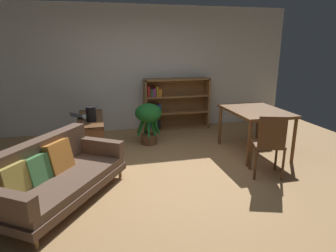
% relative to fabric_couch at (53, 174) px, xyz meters
% --- Properties ---
extents(ground_plane, '(8.16, 8.16, 0.00)m').
position_rel_fabric_couch_xyz_m(ground_plane, '(1.60, 0.28, -0.35)').
color(ground_plane, tan).
extents(back_wall_panel, '(6.80, 0.10, 2.70)m').
position_rel_fabric_couch_xyz_m(back_wall_panel, '(1.60, 2.98, 1.00)').
color(back_wall_panel, silver).
rests_on(back_wall_panel, ground_plane).
extents(fabric_couch, '(1.70, 1.96, 0.75)m').
position_rel_fabric_couch_xyz_m(fabric_couch, '(0.00, 0.00, 0.00)').
color(fabric_couch, olive).
rests_on(fabric_couch, ground_plane).
extents(media_console, '(0.44, 1.39, 0.62)m').
position_rel_fabric_couch_xyz_m(media_console, '(0.45, 1.70, -0.05)').
color(media_console, brown).
rests_on(media_console, ground_plane).
extents(open_laptop, '(0.47, 0.34, 0.09)m').
position_rel_fabric_couch_xyz_m(open_laptop, '(0.34, 1.78, 0.29)').
color(open_laptop, silver).
rests_on(open_laptop, media_console).
extents(desk_speaker, '(0.17, 0.17, 0.25)m').
position_rel_fabric_couch_xyz_m(desk_speaker, '(0.47, 1.46, 0.40)').
color(desk_speaker, black).
rests_on(desk_speaker, media_console).
extents(potted_floor_plant, '(0.51, 0.51, 0.80)m').
position_rel_fabric_couch_xyz_m(potted_floor_plant, '(1.52, 1.82, 0.19)').
color(potted_floor_plant, brown).
rests_on(potted_floor_plant, ground_plane).
extents(dining_table, '(0.91, 1.21, 0.79)m').
position_rel_fabric_couch_xyz_m(dining_table, '(3.27, 0.92, 0.36)').
color(dining_table, brown).
rests_on(dining_table, ground_plane).
extents(dining_chair_near, '(0.53, 0.51, 0.95)m').
position_rel_fabric_couch_xyz_m(dining_chair_near, '(2.94, -0.05, 0.19)').
color(dining_chair_near, '#56351E').
rests_on(dining_chair_near, ground_plane).
extents(bookshelf, '(1.48, 0.35, 1.15)m').
position_rel_fabric_couch_xyz_m(bookshelf, '(2.24, 2.79, 0.21)').
color(bookshelf, olive).
rests_on(bookshelf, ground_plane).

